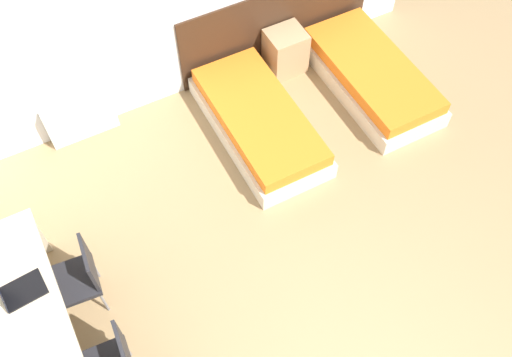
# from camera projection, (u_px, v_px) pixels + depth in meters

# --- Properties ---
(headboard_panel) EXTENTS (2.46, 0.03, 1.00)m
(headboard_panel) POSITION_uv_depth(u_px,v_px,m) (277.00, 25.00, 6.65)
(headboard_panel) COLOR #382316
(headboard_panel) RESTS_ON ground_plane
(bed_near_window) EXTENTS (0.88, 1.85, 0.37)m
(bed_near_window) POSITION_uv_depth(u_px,v_px,m) (259.00, 122.00, 6.25)
(bed_near_window) COLOR beige
(bed_near_window) RESTS_ON ground_plane
(bed_near_door) EXTENTS (0.88, 1.85, 0.37)m
(bed_near_door) POSITION_uv_depth(u_px,v_px,m) (371.00, 76.00, 6.64)
(bed_near_door) COLOR beige
(bed_near_door) RESTS_ON ground_plane
(nightstand) EXTENTS (0.44, 0.39, 0.55)m
(nightstand) POSITION_uv_depth(u_px,v_px,m) (285.00, 51.00, 6.72)
(nightstand) COLOR tan
(nightstand) RESTS_ON ground_plane
(radiator) EXTENTS (0.75, 0.12, 0.51)m
(radiator) POSITION_uv_depth(u_px,v_px,m) (81.00, 119.00, 6.17)
(radiator) COLOR silver
(radiator) RESTS_ON ground_plane
(desk) EXTENTS (0.55, 2.19, 0.74)m
(desk) POSITION_uv_depth(u_px,v_px,m) (40.00, 337.00, 4.52)
(desk) COLOR beige
(desk) RESTS_ON ground_plane
(chair_near_laptop) EXTENTS (0.46, 0.46, 0.84)m
(chair_near_laptop) POSITION_uv_depth(u_px,v_px,m) (79.00, 276.00, 4.93)
(chair_near_laptop) COLOR #232328
(chair_near_laptop) RESTS_ON ground_plane
(laptop) EXTENTS (0.36, 0.27, 0.35)m
(laptop) POSITION_uv_depth(u_px,v_px,m) (15.00, 291.00, 4.49)
(laptop) COLOR black
(laptop) RESTS_ON desk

